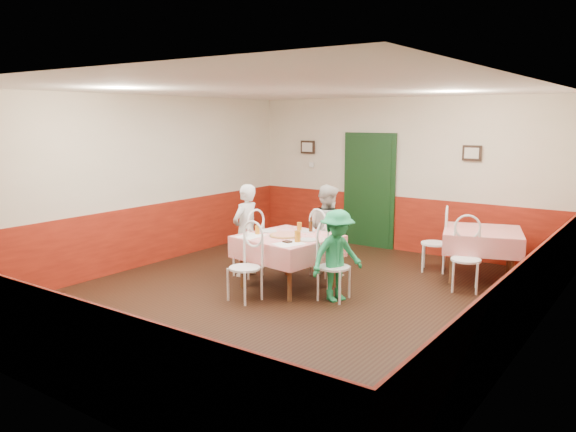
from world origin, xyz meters
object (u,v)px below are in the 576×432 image
Objects in this scene: chair_left at (248,248)px; chair_near at (245,268)px; second_table at (481,255)px; glass_b at (298,236)px; diner_far at (328,230)px; diner_left at (246,230)px; glass_c at (299,227)px; beer_bottle at (311,226)px; main_table at (288,262)px; wallet at (287,242)px; chair_second_a at (434,243)px; chair_far at (325,247)px; diner_right at (337,256)px; chair_right at (334,267)px; pizza at (285,235)px; glass_a at (257,230)px; chair_second_b at (466,260)px.

chair_near is at bearing 41.97° from chair_left.
glass_b is at bearing -128.28° from second_table.
second_table is 7.18× the size of glass_b.
diner_left is at bearing 56.27° from diner_far.
glass_c is 0.20m from beer_bottle.
main_table is 0.59m from wallet.
diner_left reaches higher than beer_bottle.
chair_second_a is 0.63× the size of diner_far.
main_table is 1.36× the size of chair_left.
chair_far reaches higher than glass_c.
diner_left is 1.80m from diner_right.
chair_right is 0.63× the size of diner_left.
pizza is 3.90× the size of wallet.
glass_b is 0.11× the size of diner_left.
wallet reaches higher than second_table.
main_table is 0.96m from diner_left.
diner_far is at bearing 133.60° from chair_left.
chair_right reaches higher than second_table.
diner_left is at bearing 163.03° from glass_b.
diner_far is at bearing 69.29° from glass_c.
diner_left reaches higher than pizza.
chair_second_a reaches higher than second_table.
main_table is at bearing 94.80° from chair_far.
diner_far reaches higher than glass_a.
second_table is at bearing -136.50° from chair_far.
pizza is 2.75× the size of glass_b.
diner_far reaches higher than glass_b.
diner_far is at bearing 174.19° from chair_second_b.
chair_right is 7.16× the size of glass_a.
chair_right is 0.65m from glass_b.
chair_second_b is at bearing 116.55° from chair_left.
glass_c is 1.18× the size of wallet.
beer_bottle is 0.14× the size of diner_far.
chair_second_b is 8.18× the size of wallet.
glass_b is 0.16m from wallet.
diner_right is (0.89, -0.12, 0.25)m from main_table.
pizza is 0.41m from wallet.
second_table is 0.75m from chair_second_a.
glass_a is (-1.27, -0.05, 0.37)m from chair_right.
chair_far reaches higher than glass_a.
chair_right is 1.00× the size of chair_far.
glass_a is at bearing 57.57° from diner_left.
chair_right is 1.00× the size of chair_second_b.
chair_left is 0.72× the size of diner_right.
pizza is 3.41× the size of glass_a.
beer_bottle is (0.02, -0.45, 0.41)m from chair_far.
chair_left reaches higher than glass_c.
diner_right is (0.77, -1.02, -0.09)m from diner_far.
diner_left is at bearing 172.09° from main_table.
chair_right is 1.00× the size of chair_near.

